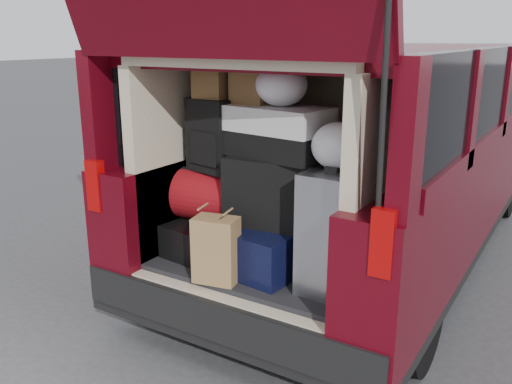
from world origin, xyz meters
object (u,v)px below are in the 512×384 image
(red_duffel, at_px, (217,197))
(backpack, at_px, (214,135))
(navy_hardshell, at_px, (269,244))
(silver_roller, at_px, (336,230))
(black_hardshell, at_px, (209,237))
(black_soft_case, at_px, (276,191))
(twotone_duffel, at_px, (274,131))
(kraft_bag, at_px, (216,250))

(red_duffel, distance_m, backpack, 0.38)
(navy_hardshell, bearing_deg, silver_roller, -0.05)
(black_hardshell, distance_m, black_soft_case, 0.58)
(backpack, xyz_separation_m, twotone_duffel, (0.40, 0.03, 0.06))
(black_soft_case, bearing_deg, navy_hardshell, -147.18)
(navy_hardshell, height_order, red_duffel, red_duffel)
(black_hardshell, height_order, red_duffel, red_duffel)
(black_hardshell, distance_m, backpack, 0.64)
(silver_roller, relative_size, black_soft_case, 1.20)
(navy_hardshell, height_order, twotone_duffel, twotone_duffel)
(kraft_bag, bearing_deg, black_soft_case, 53.57)
(kraft_bag, distance_m, twotone_duffel, 0.73)
(silver_roller, xyz_separation_m, red_duffel, (-0.82, 0.06, 0.04))
(backpack, height_order, twotone_duffel, backpack)
(twotone_duffel, bearing_deg, red_duffel, -165.68)
(black_hardshell, height_order, backpack, backpack)
(silver_roller, xyz_separation_m, black_soft_case, (-0.41, 0.08, 0.13))
(silver_roller, bearing_deg, navy_hardshell, 174.93)
(red_duffel, bearing_deg, twotone_duffel, 1.05)
(red_duffel, height_order, black_soft_case, black_soft_case)
(twotone_duffel, bearing_deg, black_soft_case, -27.10)
(navy_hardshell, height_order, kraft_bag, kraft_bag)
(black_soft_case, relative_size, twotone_duffel, 0.86)
(navy_hardshell, bearing_deg, red_duffel, -174.64)
(black_soft_case, distance_m, backpack, 0.52)
(kraft_bag, bearing_deg, silver_roller, 14.46)
(silver_roller, xyz_separation_m, twotone_duffel, (-0.44, 0.10, 0.47))
(backpack, bearing_deg, red_duffel, -19.45)
(red_duffel, relative_size, backpack, 1.11)
(silver_roller, distance_m, red_duffel, 0.82)
(black_hardshell, xyz_separation_m, silver_roller, (0.86, -0.03, 0.22))
(red_duffel, distance_m, twotone_duffel, 0.57)
(black_hardshell, bearing_deg, red_duffel, 39.56)
(black_soft_case, xyz_separation_m, twotone_duffel, (-0.03, 0.02, 0.34))
(kraft_bag, bearing_deg, navy_hardshell, 56.37)
(red_duffel, xyz_separation_m, black_soft_case, (0.41, 0.02, 0.10))
(navy_hardshell, bearing_deg, twotone_duffel, 100.19)
(twotone_duffel, bearing_deg, silver_roller, -5.02)
(silver_roller, distance_m, twotone_duffel, 0.65)
(red_duffel, bearing_deg, black_hardshell, -151.76)
(black_soft_case, bearing_deg, black_hardshell, 179.26)
(black_hardshell, height_order, silver_roller, silver_roller)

